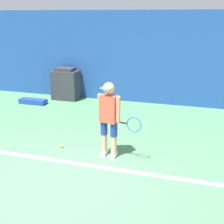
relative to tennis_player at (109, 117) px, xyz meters
The scene contains 7 objects.
ground_plane 1.55m from the tennis_player, 117.64° to the right, with size 24.00×24.00×0.00m, color #518C5B.
back_wall 4.22m from the tennis_player, 98.39° to the left, with size 24.00×0.10×2.84m.
court_baseline 1.15m from the tennis_player, 139.39° to the right, with size 21.60×0.10×0.01m.
tennis_player is the anchor object (origin of this frame).
tennis_ball 1.36m from the tennis_player, behind, with size 0.07×0.07×0.07m.
covered_chair 4.66m from the tennis_player, 126.15° to the left, with size 0.86×0.57×1.05m.
equipment_bag 4.59m from the tennis_player, 140.42° to the left, with size 0.87×0.31×0.15m.
Camera 1 is at (2.39, -4.26, 2.72)m, focal length 50.00 mm.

